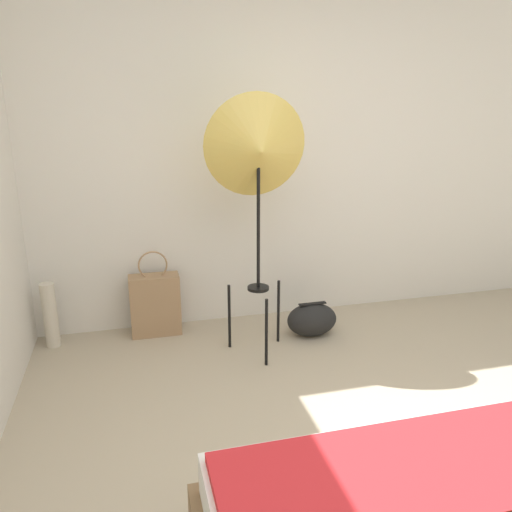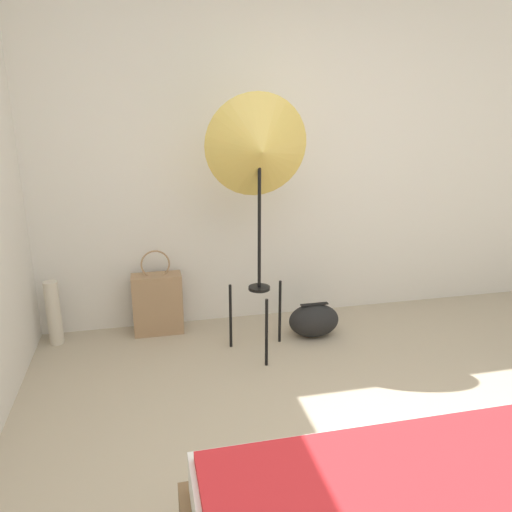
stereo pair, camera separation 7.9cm
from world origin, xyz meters
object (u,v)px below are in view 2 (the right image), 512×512
(photo_umbrella, at_px, (259,152))
(paper_roll, at_px, (54,313))
(tote_bag, at_px, (158,303))
(duffel_bag, at_px, (314,320))

(photo_umbrella, distance_m, paper_roll, 1.83)
(tote_bag, bearing_deg, paper_roll, -178.02)
(duffel_bag, height_order, paper_roll, paper_roll)
(duffel_bag, bearing_deg, photo_umbrella, -162.63)
(photo_umbrella, bearing_deg, duffel_bag, 17.37)
(paper_roll, bearing_deg, duffel_bag, -9.08)
(tote_bag, distance_m, duffel_bag, 1.15)
(photo_umbrella, bearing_deg, paper_roll, 162.68)
(photo_umbrella, xyz_separation_m, paper_roll, (-1.38, 0.43, -1.12))
(duffel_bag, distance_m, paper_roll, 1.85)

